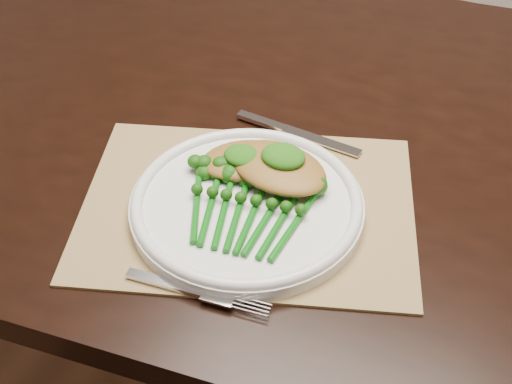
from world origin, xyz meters
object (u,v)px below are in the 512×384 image
at_px(dining_table, 310,292).
at_px(chicken_fillet_left, 246,160).
at_px(broccolini_bundle, 244,215).
at_px(placemat, 248,206).
at_px(dinner_plate, 247,204).

height_order(dining_table, chicken_fillet_left, chicken_fillet_left).
height_order(chicken_fillet_left, broccolini_bundle, same).
height_order(placemat, broccolini_bundle, broccolini_bundle).
xyz_separation_m(chicken_fillet_left, broccolini_bundle, (0.04, -0.09, -0.01)).
xyz_separation_m(dinner_plate, broccolini_bundle, (0.01, -0.03, 0.01)).
bearing_deg(dinner_plate, dining_table, 84.25).
xyz_separation_m(dining_table, placemat, (-0.03, -0.20, 0.37)).
relative_size(dinner_plate, chicken_fillet_left, 2.53).
distance_m(dining_table, broccolini_bundle, 0.46).
xyz_separation_m(placemat, chicken_fillet_left, (-0.03, 0.05, 0.03)).
bearing_deg(chicken_fillet_left, dinner_plate, -97.17).
relative_size(dining_table, placemat, 4.05).
bearing_deg(dining_table, placemat, -103.24).
bearing_deg(placemat, dinner_plate, -89.67).
xyz_separation_m(dinner_plate, chicken_fillet_left, (-0.03, 0.06, 0.02)).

